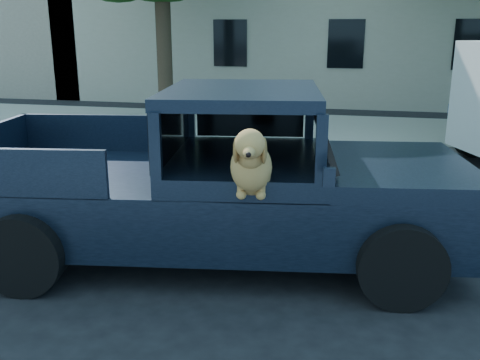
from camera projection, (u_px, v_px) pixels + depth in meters
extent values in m
plane|color=black|center=(205.00, 277.00, 6.09)|extent=(120.00, 120.00, 0.00)
cube|color=gray|center=(299.00, 128.00, 14.69)|extent=(60.00, 4.00, 0.15)
cylinder|color=#332619|center=(164.00, 47.00, 15.33)|extent=(0.44, 0.44, 4.40)
cube|color=black|center=(219.00, 202.00, 6.49)|extent=(6.07, 3.07, 0.74)
cube|color=black|center=(395.00, 168.00, 6.22)|extent=(1.99, 2.46, 0.18)
cube|color=black|center=(242.00, 94.00, 6.11)|extent=(2.03, 2.38, 0.13)
cube|color=black|center=(320.00, 129.00, 6.15)|extent=(0.57, 1.94, 0.63)
cube|color=black|center=(259.00, 199.00, 5.91)|extent=(0.70, 0.70, 0.42)
cube|color=black|center=(329.00, 177.00, 4.87)|extent=(0.12, 0.07, 0.18)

